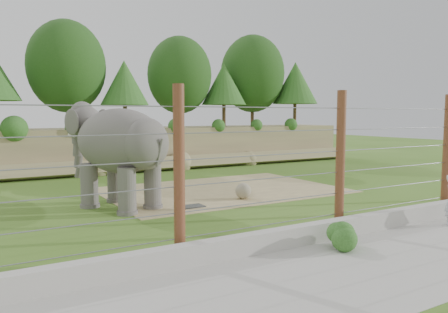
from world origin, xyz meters
TOP-DOWN VIEW (x-y plane):
  - ground at (0.00, 0.00)m, footprint 90.00×90.00m
  - back_embankment at (0.59, 12.68)m, footprint 30.00×5.52m
  - dirt_patch at (0.50, 3.00)m, footprint 10.00×7.00m
  - drain_grate at (-2.30, 0.49)m, footprint 1.00×0.60m
  - elephant at (-4.45, 1.69)m, footprint 3.66×4.98m
  - stone_ball at (0.16, 0.77)m, footprint 0.63×0.63m
  - retaining_wall at (0.00, -5.00)m, footprint 26.00×0.35m
  - walkway at (0.00, -7.00)m, footprint 26.00×4.00m
  - barrier_fence at (0.00, -4.50)m, footprint 20.26×0.26m
  - walkway_shrub at (-1.17, -5.80)m, footprint 0.66×0.66m

SIDE VIEW (x-z plane):
  - ground at x=0.00m, z-range 0.00..0.00m
  - walkway at x=0.00m, z-range 0.00..0.01m
  - dirt_patch at x=0.50m, z-range 0.00..0.02m
  - drain_grate at x=-2.30m, z-range 0.02..0.05m
  - retaining_wall at x=0.00m, z-range 0.00..0.50m
  - stone_ball at x=0.16m, z-range 0.02..0.65m
  - walkway_shrub at x=-1.17m, z-range 0.01..0.67m
  - elephant at x=-4.45m, z-range 0.00..3.71m
  - barrier_fence at x=0.00m, z-range 0.00..4.00m
  - back_embankment at x=0.59m, z-range -0.42..8.35m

